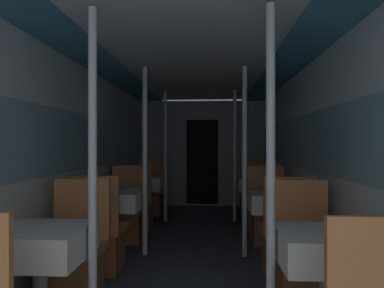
{
  "coord_description": "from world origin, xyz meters",
  "views": [
    {
      "loc": [
        0.2,
        -1.5,
        1.25
      ],
      "look_at": [
        -0.04,
        2.87,
        1.25
      ],
      "focal_mm": 35.0,
      "sensor_mm": 36.0,
      "label": 1
    }
  ],
  "objects_px": {
    "dining_table_left_1": "(115,202)",
    "chair_right_far_1": "(268,220)",
    "dining_table_left_2": "(145,184)",
    "chair_right_near_1": "(286,245)",
    "chair_left_near_2": "(137,209)",
    "dining_table_right_1": "(276,203)",
    "support_pole_left_2": "(165,156)",
    "chair_left_far_0": "(74,265)",
    "support_pole_right_1": "(245,161)",
    "chair_right_far_2": "(252,199)",
    "chair_right_far_0": "(304,270)",
    "support_pole_left_1": "(145,161)",
    "chair_left_far_2": "(150,198)",
    "chair_left_far_1": "(127,219)",
    "dining_table_right_0": "(327,252)",
    "support_pole_right_0": "(271,175)",
    "support_pole_left_0": "(93,174)",
    "chair_right_near_2": "(261,211)",
    "dining_table_left_0": "(40,247)",
    "chair_left_near_1": "(100,242)",
    "dining_table_right_2": "(256,185)",
    "support_pole_right_2": "(235,156)"
  },
  "relations": [
    {
      "from": "chair_right_near_2",
      "to": "chair_left_near_1",
      "type": "bearing_deg",
      "value": -134.28
    },
    {
      "from": "chair_left_far_0",
      "to": "chair_right_far_1",
      "type": "height_order",
      "value": "same"
    },
    {
      "from": "chair_left_near_2",
      "to": "chair_right_far_2",
      "type": "height_order",
      "value": "same"
    },
    {
      "from": "support_pole_left_1",
      "to": "support_pole_right_2",
      "type": "distance_m",
      "value": 2.16
    },
    {
      "from": "chair_right_near_1",
      "to": "support_pole_right_2",
      "type": "distance_m",
      "value": 2.57
    },
    {
      "from": "support_pole_left_0",
      "to": "support_pole_left_1",
      "type": "xyz_separation_m",
      "value": [
        0.0,
        1.85,
        0.0
      ]
    },
    {
      "from": "chair_left_far_2",
      "to": "support_pole_right_0",
      "type": "relative_size",
      "value": 0.45
    },
    {
      "from": "dining_table_left_0",
      "to": "support_pole_left_2",
      "type": "xyz_separation_m",
      "value": [
        0.34,
        3.7,
        0.47
      ]
    },
    {
      "from": "dining_table_left_0",
      "to": "chair_left_far_1",
      "type": "bearing_deg",
      "value": 90.0
    },
    {
      "from": "chair_left_near_2",
      "to": "dining_table_right_2",
      "type": "xyz_separation_m",
      "value": [
        1.8,
        0.58,
        0.31
      ]
    },
    {
      "from": "chair_left_near_2",
      "to": "chair_left_far_2",
      "type": "xyz_separation_m",
      "value": [
        0.0,
        1.16,
        0.0
      ]
    },
    {
      "from": "support_pole_right_1",
      "to": "chair_right_far_2",
      "type": "bearing_deg",
      "value": 81.99
    },
    {
      "from": "chair_left_near_1",
      "to": "chair_left_far_2",
      "type": "distance_m",
      "value": 3.01
    },
    {
      "from": "chair_right_far_2",
      "to": "chair_right_near_2",
      "type": "bearing_deg",
      "value": 90.0
    },
    {
      "from": "chair_left_far_1",
      "to": "chair_left_far_0",
      "type": "bearing_deg",
      "value": 90.0
    },
    {
      "from": "chair_right_near_1",
      "to": "chair_right_far_0",
      "type": "bearing_deg",
      "value": -90.0
    },
    {
      "from": "dining_table_left_1",
      "to": "chair_right_far_1",
      "type": "bearing_deg",
      "value": 17.8
    },
    {
      "from": "dining_table_left_1",
      "to": "chair_right_far_0",
      "type": "xyz_separation_m",
      "value": [
        1.8,
        -1.27,
        -0.31
      ]
    },
    {
      "from": "dining_table_left_1",
      "to": "support_pole_left_2",
      "type": "height_order",
      "value": "support_pole_left_2"
    },
    {
      "from": "support_pole_left_2",
      "to": "dining_table_left_2",
      "type": "bearing_deg",
      "value": 180.0
    },
    {
      "from": "support_pole_left_2",
      "to": "chair_right_far_1",
      "type": "xyz_separation_m",
      "value": [
        1.46,
        -1.27,
        -0.78
      ]
    },
    {
      "from": "dining_table_left_1",
      "to": "chair_left_near_1",
      "type": "relative_size",
      "value": 0.75
    },
    {
      "from": "chair_left_near_2",
      "to": "dining_table_right_1",
      "type": "xyz_separation_m",
      "value": [
        1.8,
        -1.27,
        0.31
      ]
    },
    {
      "from": "support_pole_left_1",
      "to": "chair_right_near_1",
      "type": "height_order",
      "value": "support_pole_left_1"
    },
    {
      "from": "chair_left_near_1",
      "to": "support_pole_left_2",
      "type": "relative_size",
      "value": 0.45
    },
    {
      "from": "support_pole_left_2",
      "to": "chair_right_far_2",
      "type": "distance_m",
      "value": 1.75
    },
    {
      "from": "chair_left_far_0",
      "to": "support_pole_right_0",
      "type": "distance_m",
      "value": 1.75
    },
    {
      "from": "chair_left_far_0",
      "to": "dining_table_right_0",
      "type": "bearing_deg",
      "value": 162.2
    },
    {
      "from": "dining_table_right_1",
      "to": "dining_table_left_1",
      "type": "bearing_deg",
      "value": 180.0
    },
    {
      "from": "chair_right_far_1",
      "to": "support_pole_left_0",
      "type": "bearing_deg",
      "value": 58.95
    },
    {
      "from": "dining_table_left_2",
      "to": "chair_right_near_1",
      "type": "xyz_separation_m",
      "value": [
        1.8,
        -2.43,
        -0.31
      ]
    },
    {
      "from": "chair_left_near_1",
      "to": "support_pole_left_2",
      "type": "xyz_separation_m",
      "value": [
        0.34,
        2.43,
        0.78
      ]
    },
    {
      "from": "chair_left_far_2",
      "to": "chair_left_far_1",
      "type": "bearing_deg",
      "value": 90.0
    },
    {
      "from": "dining_table_right_1",
      "to": "chair_right_far_1",
      "type": "distance_m",
      "value": 0.65
    },
    {
      "from": "dining_table_left_1",
      "to": "support_pole_left_1",
      "type": "bearing_deg",
      "value": 0.0
    },
    {
      "from": "chair_right_far_1",
      "to": "chair_right_near_2",
      "type": "relative_size",
      "value": 1.0
    },
    {
      "from": "chair_left_far_2",
      "to": "support_pole_right_1",
      "type": "xyz_separation_m",
      "value": [
        1.46,
        -2.43,
        0.78
      ]
    },
    {
      "from": "support_pole_left_0",
      "to": "dining_table_right_1",
      "type": "distance_m",
      "value": 2.4
    },
    {
      "from": "chair_left_far_1",
      "to": "support_pole_left_2",
      "type": "relative_size",
      "value": 0.45
    },
    {
      "from": "support_pole_left_1",
      "to": "support_pole_right_0",
      "type": "bearing_deg",
      "value": -58.8
    },
    {
      "from": "chair_left_near_1",
      "to": "support_pole_left_1",
      "type": "height_order",
      "value": "support_pole_left_1"
    },
    {
      "from": "chair_left_far_2",
      "to": "support_pole_left_2",
      "type": "distance_m",
      "value": 1.03
    },
    {
      "from": "support_pole_left_1",
      "to": "dining_table_right_0",
      "type": "distance_m",
      "value": 2.4
    },
    {
      "from": "chair_right_far_0",
      "to": "chair_right_near_1",
      "type": "distance_m",
      "value": 0.69
    },
    {
      "from": "dining_table_right_1",
      "to": "chair_right_far_0",
      "type": "bearing_deg",
      "value": -90.0
    },
    {
      "from": "support_pole_left_0",
      "to": "support_pole_right_1",
      "type": "bearing_deg",
      "value": 58.8
    },
    {
      "from": "dining_table_left_0",
      "to": "support_pole_left_1",
      "type": "relative_size",
      "value": 0.34
    },
    {
      "from": "support_pole_left_2",
      "to": "chair_right_far_2",
      "type": "height_order",
      "value": "support_pole_left_2"
    },
    {
      "from": "dining_table_right_1",
      "to": "chair_right_far_1",
      "type": "xyz_separation_m",
      "value": [
        -0.0,
        0.58,
        -0.31
      ]
    },
    {
      "from": "support_pole_right_0",
      "to": "dining_table_left_1",
      "type": "bearing_deg",
      "value": 128.32
    }
  ]
}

